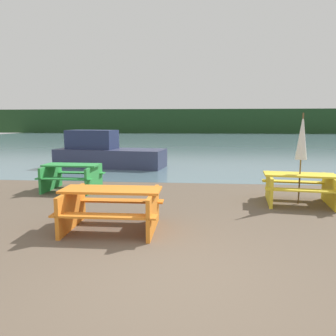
{
  "coord_description": "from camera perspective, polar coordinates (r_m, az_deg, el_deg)",
  "views": [
    {
      "loc": [
        0.4,
        -4.0,
        2.06
      ],
      "look_at": [
        -0.37,
        4.32,
        0.85
      ],
      "focal_mm": 35.0,
      "sensor_mm": 36.0,
      "label": 1
    }
  ],
  "objects": [
    {
      "name": "umbrella_white",
      "position": [
        8.65,
        22.31,
        5.02
      ],
      "size": [
        0.28,
        0.28,
        2.25
      ],
      "color": "brown",
      "rests_on": "ground_plane"
    },
    {
      "name": "far_treeline",
      "position": [
        55.73,
        4.88,
        8.13
      ],
      "size": [
        80.0,
        1.6,
        4.0
      ],
      "color": "#1E3D1E",
      "rests_on": "water"
    },
    {
      "name": "picnic_table_orange",
      "position": [
        6.34,
        -9.78,
        -6.35
      ],
      "size": [
        1.87,
        1.39,
        0.79
      ],
      "rotation": [
        0.0,
        0.0,
        0.01
      ],
      "color": "orange",
      "rests_on": "ground_plane"
    },
    {
      "name": "water",
      "position": [
        35.79,
        4.61,
        4.89
      ],
      "size": [
        60.0,
        50.0,
        0.0
      ],
      "color": "slate",
      "rests_on": "ground_plane"
    },
    {
      "name": "picnic_table_yellow",
      "position": [
        8.79,
        21.88,
        -2.86
      ],
      "size": [
        1.87,
        1.58,
        0.76
      ],
      "rotation": [
        0.0,
        0.0,
        -0.12
      ],
      "color": "yellow",
      "rests_on": "ground_plane"
    },
    {
      "name": "boat",
      "position": [
        15.03,
        -10.72,
        2.52
      ],
      "size": [
        5.03,
        2.32,
        1.64
      ],
      "rotation": [
        0.0,
        0.0,
        -0.13
      ],
      "color": "#333856",
      "rests_on": "water"
    },
    {
      "name": "ground_plane",
      "position": [
        4.52,
        -0.41,
        -18.88
      ],
      "size": [
        60.0,
        60.0,
        0.0
      ],
      "primitive_type": "plane",
      "color": "brown"
    },
    {
      "name": "picnic_table_green",
      "position": [
        10.14,
        -16.35,
        -1.13
      ],
      "size": [
        1.65,
        1.42,
        0.78
      ],
      "rotation": [
        0.0,
        0.0,
        -0.02
      ],
      "color": "green",
      "rests_on": "ground_plane"
    }
  ]
}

